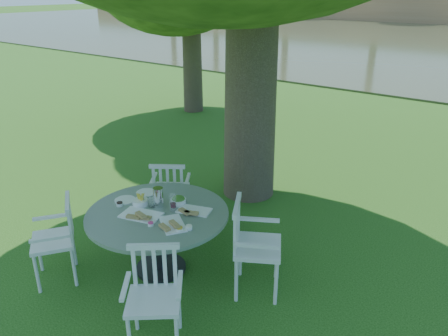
{
  "coord_description": "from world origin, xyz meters",
  "views": [
    {
      "loc": [
        3.07,
        -3.86,
        2.97
      ],
      "look_at": [
        0.0,
        0.2,
        0.85
      ],
      "focal_mm": 35.0,
      "sensor_mm": 36.0,
      "label": 1
    }
  ],
  "objects": [
    {
      "name": "table",
      "position": [
        0.0,
        -0.99,
        0.61
      ],
      "size": [
        1.53,
        1.53,
        0.73
      ],
      "color": "black",
      "rests_on": "ground"
    },
    {
      "name": "chair_nw",
      "position": [
        -0.62,
        -0.17,
        0.53
      ],
      "size": [
        0.62,
        0.61,
        0.9
      ],
      "rotation": [
        0.0,
        0.0,
        -2.54
      ],
      "color": "silver",
      "rests_on": "ground"
    },
    {
      "name": "ground",
      "position": [
        0.0,
        0.0,
        0.0
      ],
      "size": [
        140.0,
        140.0,
        0.0
      ],
      "primitive_type": "plane",
      "color": "#143F0D",
      "rests_on": "ground"
    },
    {
      "name": "chair_ne",
      "position": [
        0.97,
        -0.67,
        0.59
      ],
      "size": [
        0.66,
        0.67,
        1.0
      ],
      "rotation": [
        0.0,
        0.0,
        -4.19
      ],
      "color": "silver",
      "rests_on": "ground"
    },
    {
      "name": "chair_sw",
      "position": [
        -0.73,
        -1.71,
        0.54
      ],
      "size": [
        0.63,
        0.62,
        0.92
      ],
      "rotation": [
        0.0,
        0.0,
        -0.61
      ],
      "color": "silver",
      "rests_on": "ground"
    },
    {
      "name": "chair_se",
      "position": [
        0.7,
        -1.74,
        0.53
      ],
      "size": [
        0.63,
        0.62,
        0.91
      ],
      "rotation": [
        0.0,
        0.0,
        0.69
      ],
      "color": "silver",
      "rests_on": "ground"
    },
    {
      "name": "tableware",
      "position": [
        -0.04,
        -0.92,
        0.77
      ],
      "size": [
        1.15,
        0.75,
        0.22
      ],
      "color": "white",
      "rests_on": "table"
    }
  ]
}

